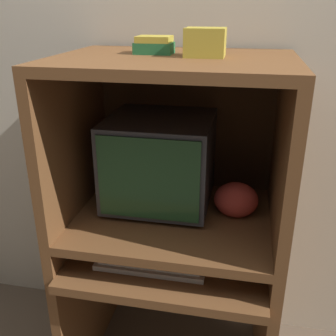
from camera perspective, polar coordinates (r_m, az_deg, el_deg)
name	(u,v)px	position (r m, az deg, el deg)	size (l,w,h in m)	color
wall_back	(190,75)	(1.79, 3.17, 13.26)	(6.00, 0.06, 2.60)	beige
desk_base	(171,298)	(1.79, 0.47, -18.30)	(0.84, 0.68, 0.67)	brown
desk_monitor_shelf	(173,221)	(1.61, 0.77, -7.70)	(0.84, 0.64, 0.13)	brown
hutch_upper	(175,115)	(1.47, 1.09, 7.65)	(0.84, 0.64, 0.62)	brown
crt_monitor	(160,161)	(1.61, -1.17, 1.09)	(0.42, 0.41, 0.37)	#333338
keyboard	(151,263)	(1.53, -2.48, -13.64)	(0.41, 0.14, 0.03)	beige
mouse	(222,274)	(1.49, 7.82, -14.98)	(0.06, 0.04, 0.03)	#B7B7B7
snack_bag	(236,200)	(1.58, 9.84, -4.56)	(0.17, 0.13, 0.14)	#BC382D
book_stack	(154,45)	(1.48, -2.01, 17.41)	(0.14, 0.10, 0.06)	#236638
storage_box	(205,42)	(1.39, 5.42, 17.70)	(0.13, 0.11, 0.09)	gold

